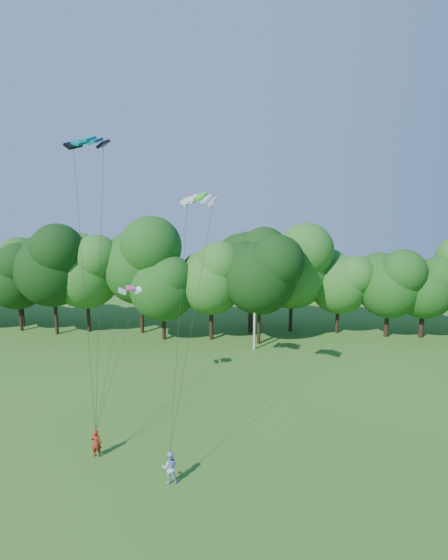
{
  "coord_description": "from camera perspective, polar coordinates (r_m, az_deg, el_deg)",
  "views": [
    {
      "loc": [
        1.39,
        -12.71,
        15.99
      ],
      "look_at": [
        -0.15,
        13.0,
        10.99
      ],
      "focal_mm": 28.0,
      "sensor_mm": 36.0,
      "label": 1
    }
  ],
  "objects": [
    {
      "name": "utility_pole",
      "position": [
        45.46,
        4.02,
        -3.76
      ],
      "size": [
        1.74,
        0.22,
        8.68
      ],
      "rotation": [
        0.0,
        0.0,
        -0.06
      ],
      "color": "silver",
      "rests_on": "ground"
    },
    {
      "name": "kite_flyer_left",
      "position": [
        29.95,
        -16.34,
        -19.78
      ],
      "size": [
        0.65,
        0.43,
        1.77
      ],
      "primitive_type": "imported",
      "rotation": [
        0.0,
        0.0,
        3.15
      ],
      "color": "maroon",
      "rests_on": "ground"
    },
    {
      "name": "kite_flyer_right",
      "position": [
        26.94,
        -7.07,
        -23.08
      ],
      "size": [
        1.0,
        0.82,
        1.88
      ],
      "primitive_type": "imported",
      "rotation": [
        0.0,
        0.0,
        3.26
      ],
      "color": "#AFC5F3",
      "rests_on": "ground"
    },
    {
      "name": "kite_teal",
      "position": [
        28.96,
        -17.37,
        17.16
      ],
      "size": [
        2.82,
        1.73,
        0.49
      ],
      "rotation": [
        0.0,
        0.0,
        -0.22
      ],
      "color": "#047182",
      "rests_on": "ground"
    },
    {
      "name": "kite_green",
      "position": [
        28.58,
        -3.14,
        10.81
      ],
      "size": [
        2.63,
        1.96,
        0.55
      ],
      "rotation": [
        0.0,
        0.0,
        -0.43
      ],
      "color": "#41C71D",
      "rests_on": "ground"
    },
    {
      "name": "kite_pink",
      "position": [
        34.07,
        -12.2,
        -1.02
      ],
      "size": [
        1.92,
        1.43,
        0.28
      ],
      "rotation": [
        0.0,
        0.0,
        0.38
      ],
      "color": "#CA3871",
      "rests_on": "ground"
    },
    {
      "name": "tree_back_west",
      "position": [
        58.36,
        -25.27,
        1.43
      ],
      "size": [
        8.12,
        8.12,
        11.81
      ],
      "color": "#372216",
      "rests_on": "ground"
    },
    {
      "name": "tree_back_center",
      "position": [
        50.65,
        3.56,
        2.59
      ],
      "size": [
        9.49,
        9.49,
        13.8
      ],
      "color": "#301E12",
      "rests_on": "ground"
    }
  ]
}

